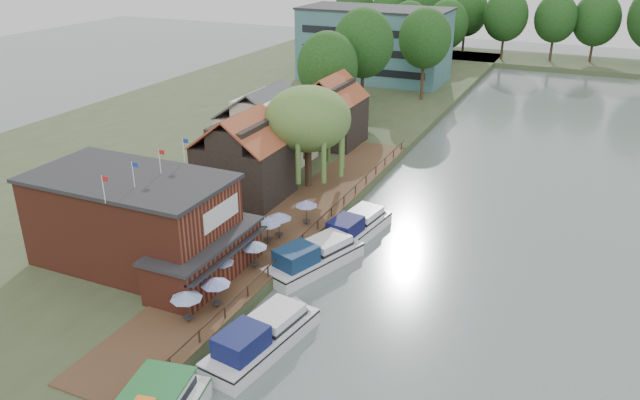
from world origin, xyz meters
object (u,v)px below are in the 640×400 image
at_px(umbrella_4, 267,230).
at_px(willow, 308,138).
at_px(cottage_a, 244,156).
at_px(swan, 207,372).
at_px(pub, 154,224).
at_px(cottage_c, 332,110).
at_px(cruiser_2, 356,224).
at_px(cruiser_0, 262,333).
at_px(umbrella_5, 279,225).
at_px(umbrella_3, 254,255).
at_px(umbrella_1, 216,293).
at_px(umbrella_6, 306,212).
at_px(umbrella_2, 221,270).
at_px(umbrella_0, 187,307).
at_px(cruiser_1, 314,254).
at_px(hotel_block, 374,44).
at_px(cottage_b, 267,125).

bearing_deg(umbrella_4, willow, 100.76).
distance_m(cottage_a, swan, 26.31).
bearing_deg(pub, cottage_c, 90.00).
height_order(cottage_a, cruiser_2, cottage_a).
bearing_deg(cruiser_0, umbrella_4, 125.70).
relative_size(umbrella_5, cruiser_0, 0.23).
height_order(willow, umbrella_5, willow).
bearing_deg(umbrella_3, umbrella_1, -86.36).
relative_size(umbrella_6, cruiser_0, 0.23).
bearing_deg(umbrella_2, umbrella_0, -83.43).
bearing_deg(pub, umbrella_3, 21.12).
height_order(umbrella_6, cruiser_1, umbrella_6).
bearing_deg(hotel_block, swan, -77.18).
distance_m(umbrella_4, cruiser_1, 4.60).
relative_size(umbrella_2, umbrella_4, 0.99).
bearing_deg(cruiser_1, cruiser_0, -62.92).
height_order(umbrella_1, cruiser_1, umbrella_1).
height_order(cruiser_0, swan, cruiser_0).
height_order(willow, cruiser_2, willow).
bearing_deg(cottage_a, cruiser_0, -56.75).
xyz_separation_m(willow, umbrella_6, (3.85, -8.49, -3.93)).
distance_m(willow, umbrella_4, 13.94).
relative_size(pub, umbrella_3, 8.42).
relative_size(pub, cottage_a, 2.33).
bearing_deg(swan, cruiser_2, 86.26).
height_order(umbrella_5, swan, umbrella_5).
xyz_separation_m(cottage_b, swan, (14.06, -33.33, -5.03)).
bearing_deg(cottage_c, umbrella_3, -77.17).
xyz_separation_m(cottage_a, swan, (11.06, -23.33, -5.03)).
height_order(cottage_c, willow, willow).
height_order(umbrella_2, umbrella_6, same).
xyz_separation_m(willow, umbrella_3, (3.62, -17.25, -3.93)).
height_order(umbrella_5, cruiser_2, umbrella_5).
height_order(hotel_block, umbrella_1, hotel_block).
bearing_deg(hotel_block, umbrella_5, -77.10).
relative_size(cruiser_0, swan, 23.82).
distance_m(cottage_c, swan, 43.80).
bearing_deg(swan, cottage_c, 103.36).
bearing_deg(umbrella_6, umbrella_0, -92.13).
bearing_deg(cruiser_1, umbrella_1, -87.76).
relative_size(pub, umbrella_2, 8.42).
xyz_separation_m(hotel_block, umbrella_3, (15.12, -68.25, -4.86)).
distance_m(umbrella_0, umbrella_1, 2.41).
relative_size(cottage_a, willow, 0.82).
xyz_separation_m(umbrella_0, umbrella_6, (0.63, 16.92, 0.00)).
distance_m(pub, willow, 20.36).
relative_size(hotel_block, cottage_c, 2.99).
distance_m(cottage_c, umbrella_2, 35.03).
height_order(willow, cruiser_0, willow).
height_order(cottage_c, umbrella_5, cottage_c).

